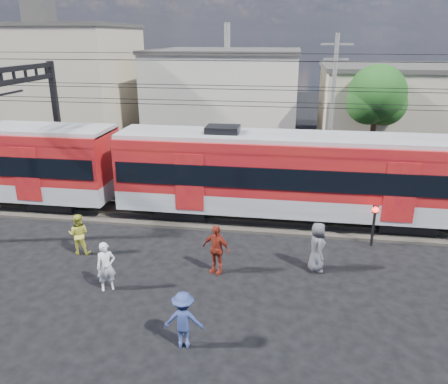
{
  "coord_description": "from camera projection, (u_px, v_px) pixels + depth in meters",
  "views": [
    {
      "loc": [
        3.7,
        -11.38,
        8.32
      ],
      "look_at": [
        1.15,
        5.0,
        2.39
      ],
      "focal_mm": 35.0,
      "sensor_mm": 36.0,
      "label": 1
    }
  ],
  "objects": [
    {
      "name": "ground",
      "position": [
        164.0,
        312.0,
        13.93
      ],
      "size": [
        120.0,
        120.0,
        0.0
      ],
      "primitive_type": "plane",
      "color": "black",
      "rests_on": "ground"
    },
    {
      "name": "track_bed",
      "position": [
        210.0,
        215.0,
        21.35
      ],
      "size": [
        70.0,
        3.4,
        0.12
      ],
      "primitive_type": "cube",
      "color": "#2D2823",
      "rests_on": "ground"
    },
    {
      "name": "rail_near",
      "position": [
        207.0,
        219.0,
        20.61
      ],
      "size": [
        70.0,
        0.12,
        0.12
      ],
      "primitive_type": "cube",
      "color": "#59544C",
      "rests_on": "track_bed"
    },
    {
      "name": "rail_far",
      "position": [
        213.0,
        207.0,
        22.01
      ],
      "size": [
        70.0,
        0.12,
        0.12
      ],
      "primitive_type": "cube",
      "color": "#59544C",
      "rests_on": "track_bed"
    },
    {
      "name": "commuter_train",
      "position": [
        296.0,
        173.0,
        19.98
      ],
      "size": [
        50.3,
        3.08,
        4.17
      ],
      "color": "black",
      "rests_on": "ground"
    },
    {
      "name": "catenary",
      "position": [
        32.0,
        107.0,
        20.89
      ],
      "size": [
        70.0,
        9.3,
        7.52
      ],
      "color": "black",
      "rests_on": "ground"
    },
    {
      "name": "building_west",
      "position": [
        48.0,
        82.0,
        37.15
      ],
      "size": [
        14.28,
        10.2,
        9.3
      ],
      "color": "tan",
      "rests_on": "ground"
    },
    {
      "name": "building_midwest",
      "position": [
        227.0,
        93.0,
        38.11
      ],
      "size": [
        12.24,
        12.24,
        7.3
      ],
      "color": "beige",
      "rests_on": "ground"
    },
    {
      "name": "building_mideast",
      "position": [
        429.0,
        108.0,
        33.17
      ],
      "size": [
        16.32,
        10.2,
        6.3
      ],
      "color": "tan",
      "rests_on": "ground"
    },
    {
      "name": "utility_pole_mid",
      "position": [
        332.0,
        105.0,
        25.49
      ],
      "size": [
        1.8,
        0.24,
        8.5
      ],
      "color": "slate",
      "rests_on": "ground"
    },
    {
      "name": "tree_near",
      "position": [
        380.0,
        97.0,
        27.86
      ],
      "size": [
        3.82,
        3.64,
        6.72
      ],
      "color": "#382619",
      "rests_on": "ground"
    },
    {
      "name": "pedestrian_a",
      "position": [
        106.0,
        267.0,
        14.93
      ],
      "size": [
        0.77,
        0.68,
        1.76
      ],
      "primitive_type": "imported",
      "rotation": [
        0.0,
        0.0,
        0.52
      ],
      "color": "silver",
      "rests_on": "ground"
    },
    {
      "name": "pedestrian_b",
      "position": [
        79.0,
        234.0,
        17.47
      ],
      "size": [
        0.89,
        0.74,
        1.69
      ],
      "primitive_type": "imported",
      "rotation": [
        0.0,
        0.0,
        3.26
      ],
      "color": "gold",
      "rests_on": "ground"
    },
    {
      "name": "pedestrian_c",
      "position": [
        183.0,
        320.0,
        12.15
      ],
      "size": [
        1.16,
        0.72,
        1.72
      ],
      "primitive_type": "imported",
      "rotation": [
        0.0,
        0.0,
        3.22
      ],
      "color": "navy",
      "rests_on": "ground"
    },
    {
      "name": "pedestrian_d",
      "position": [
        216.0,
        249.0,
        16.0
      ],
      "size": [
        1.21,
        0.83,
        1.91
      ],
      "primitive_type": "imported",
      "rotation": [
        0.0,
        0.0,
        -0.36
      ],
      "color": "maroon",
      "rests_on": "ground"
    },
    {
      "name": "pedestrian_e",
      "position": [
        317.0,
        247.0,
        16.15
      ],
      "size": [
        0.76,
        1.02,
        1.92
      ],
      "primitive_type": "imported",
      "rotation": [
        0.0,
        0.0,
        1.74
      ],
      "color": "#49494E",
      "rests_on": "ground"
    },
    {
      "name": "crossing_signal",
      "position": [
        374.0,
        218.0,
        17.96
      ],
      "size": [
        0.26,
        0.26,
        1.81
      ],
      "color": "black",
      "rests_on": "ground"
    }
  ]
}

